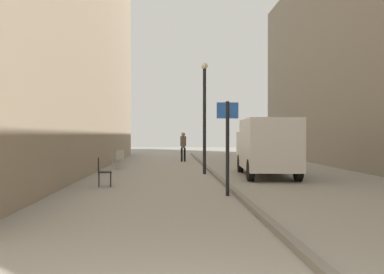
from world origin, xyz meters
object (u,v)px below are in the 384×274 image
pedestrian_main_foreground (183,145)px  cafe_chair_by_doorway (102,170)px  delivery_van (266,146)px  lamp_post (204,110)px  street_sign_post (228,140)px  cafe_chair_near_window (119,158)px

pedestrian_main_foreground → cafe_chair_by_doorway: 12.53m
delivery_van → lamp_post: (-2.41, 1.12, 1.49)m
pedestrian_main_foreground → cafe_chair_by_doorway: size_ratio=1.95×
pedestrian_main_foreground → street_sign_post: street_sign_post is taller
street_sign_post → lamp_post: bearing=-89.3°
delivery_van → lamp_post: lamp_post is taller
pedestrian_main_foreground → cafe_chair_near_window: size_ratio=1.95×
cafe_chair_near_window → cafe_chair_by_doorway: (0.30, -6.72, 0.00)m
delivery_van → cafe_chair_near_window: 7.50m
lamp_post → cafe_chair_near_window: size_ratio=5.06×
lamp_post → cafe_chair_near_window: bearing=145.3°
delivery_van → lamp_post: 3.05m
cafe_chair_by_doorway → street_sign_post: bearing=50.7°
lamp_post → cafe_chair_by_doorway: size_ratio=5.06×
pedestrian_main_foreground → lamp_post: bearing=-85.3°
delivery_van → cafe_chair_near_window: bearing=152.7°
delivery_van → street_sign_post: size_ratio=1.99×
cafe_chair_near_window → cafe_chair_by_doorway: size_ratio=1.00×
cafe_chair_near_window → delivery_van: bearing=-71.2°
cafe_chair_by_doorway → lamp_post: bearing=128.2°
street_sign_post → cafe_chair_near_window: size_ratio=2.77×
pedestrian_main_foreground → delivery_van: (3.06, -9.30, 0.18)m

